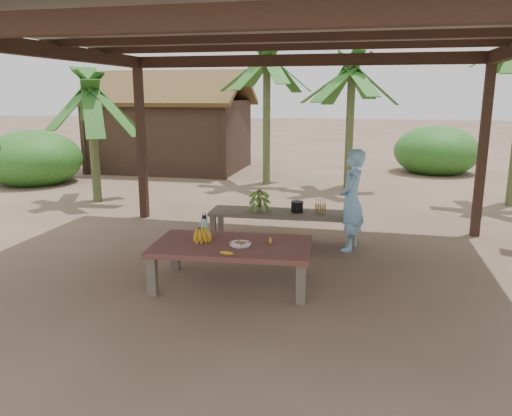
% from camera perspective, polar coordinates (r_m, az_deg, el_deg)
% --- Properties ---
extents(ground, '(80.00, 80.00, 0.00)m').
position_cam_1_polar(ground, '(6.33, 1.98, -7.26)').
color(ground, brown).
rests_on(ground, ground).
extents(pavilion, '(6.60, 5.60, 2.95)m').
position_cam_1_polar(pavilion, '(5.96, 2.03, 18.66)').
color(pavilion, black).
rests_on(pavilion, ground).
extents(work_table, '(1.87, 1.13, 0.50)m').
position_cam_1_polar(work_table, '(5.77, -2.74, -4.71)').
color(work_table, brown).
rests_on(work_table, ground).
extents(bench, '(2.22, 0.68, 0.45)m').
position_cam_1_polar(bench, '(7.52, 3.12, -0.85)').
color(bench, brown).
rests_on(bench, ground).
extents(ripe_banana_bunch, '(0.32, 0.29, 0.17)m').
position_cam_1_polar(ripe_banana_bunch, '(5.88, -6.50, -2.90)').
color(ripe_banana_bunch, yellow).
rests_on(ripe_banana_bunch, work_table).
extents(plate, '(0.24, 0.24, 0.04)m').
position_cam_1_polar(plate, '(5.68, -1.81, -4.13)').
color(plate, white).
rests_on(plate, work_table).
extents(loose_banana_front, '(0.15, 0.09, 0.04)m').
position_cam_1_polar(loose_banana_front, '(5.35, -3.39, -5.17)').
color(loose_banana_front, yellow).
rests_on(loose_banana_front, work_table).
extents(loose_banana_side, '(0.09, 0.16, 0.04)m').
position_cam_1_polar(loose_banana_side, '(5.79, 1.66, -3.75)').
color(loose_banana_side, yellow).
rests_on(loose_banana_side, work_table).
extents(water_flask, '(0.08, 0.08, 0.29)m').
position_cam_1_polar(water_flask, '(6.04, -5.92, -2.10)').
color(water_flask, '#44CFD5').
rests_on(water_flask, work_table).
extents(green_banana_stalk, '(0.31, 0.31, 0.34)m').
position_cam_1_polar(green_banana_stalk, '(7.52, 0.40, 0.93)').
color(green_banana_stalk, '#598C2D').
rests_on(green_banana_stalk, bench).
extents(cooking_pot, '(0.18, 0.18, 0.15)m').
position_cam_1_polar(cooking_pot, '(7.49, 4.72, 0.11)').
color(cooking_pot, black).
rests_on(cooking_pot, bench).
extents(skewer_rack, '(0.18, 0.09, 0.24)m').
position_cam_1_polar(skewer_rack, '(7.38, 7.38, 0.20)').
color(skewer_rack, '#A57F47').
rests_on(skewer_rack, bench).
extents(woman, '(0.42, 0.57, 1.44)m').
position_cam_1_polar(woman, '(7.13, 10.86, 0.87)').
color(woman, '#7EC1EE').
rests_on(woman, ground).
extents(hut, '(4.40, 3.43, 2.85)m').
position_cam_1_polar(hut, '(14.96, -9.50, 8.61)').
color(hut, black).
rests_on(hut, ground).
extents(banana_plant_n, '(1.80, 1.80, 2.97)m').
position_cam_1_polar(banana_plant_n, '(11.59, 10.88, 14.22)').
color(banana_plant_n, '#596638').
rests_on(banana_plant_n, ground).
extents(banana_plant_nw, '(1.80, 1.80, 3.26)m').
position_cam_1_polar(banana_plant_nw, '(12.16, 1.25, 15.69)').
color(banana_plant_nw, '#596638').
rests_on(banana_plant_nw, ground).
extents(banana_plant_w, '(1.80, 1.80, 2.48)m').
position_cam_1_polar(banana_plant_w, '(10.67, -18.37, 11.37)').
color(banana_plant_w, '#596638').
rests_on(banana_plant_w, ground).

